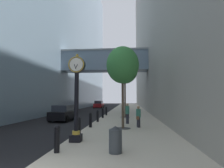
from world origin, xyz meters
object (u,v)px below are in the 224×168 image
at_px(street_tree_mid_near, 125,69).
at_px(pedestrian_walking, 138,116).
at_px(street_tree_near, 123,65).
at_px(bollard_second, 79,126).
at_px(pedestrian_by_clock, 127,113).
at_px(trash_bin, 115,139).
at_px(car_black_mid, 64,113).
at_px(bollard_sixth, 106,111).
at_px(bollard_fifth, 103,113).
at_px(car_red_near, 99,104).
at_px(bollard_fourth, 98,115).
at_px(bollard_nearest, 57,138).
at_px(street_clock, 77,93).
at_px(bollard_third, 90,120).

xyz_separation_m(street_tree_mid_near, pedestrian_walking, (1.13, -7.39, -4.69)).
height_order(street_tree_near, pedestrian_walking, street_tree_near).
height_order(bollard_second, street_tree_near, street_tree_near).
bearing_deg(bollard_second, pedestrian_by_clock, 63.61).
height_order(street_tree_near, trash_bin, street_tree_near).
distance_m(bollard_second, street_tree_mid_near, 12.25).
distance_m(street_tree_near, car_black_mid, 9.07).
bearing_deg(bollard_sixth, pedestrian_by_clock, -70.43).
bearing_deg(trash_bin, bollard_fifth, 100.13).
xyz_separation_m(trash_bin, car_red_near, (-6.48, 36.21, 0.13)).
xyz_separation_m(bollard_fifth, bollard_sixth, (0.00, 3.29, 0.00)).
xyz_separation_m(bollard_fifth, trash_bin, (2.32, -12.99, -0.03)).
bearing_deg(bollard_second, bollard_fourth, 90.00).
distance_m(bollard_nearest, bollard_second, 3.29).
bearing_deg(bollard_sixth, bollard_nearest, -90.00).
height_order(bollard_fifth, street_tree_near, street_tree_near).
bearing_deg(bollard_second, street_tree_near, 50.80).
bearing_deg(bollard_nearest, car_red_near, 96.52).
xyz_separation_m(street_clock, bollard_nearest, (-0.22, -1.95, -1.86)).
relative_size(bollard_sixth, street_tree_mid_near, 0.15).
xyz_separation_m(bollard_third, pedestrian_walking, (3.55, 0.26, 0.26)).
bearing_deg(street_tree_near, bollard_fifth, 109.34).
bearing_deg(pedestrian_walking, trash_bin, -100.46).
bearing_deg(car_black_mid, trash_bin, -61.75).
bearing_deg(street_tree_mid_near, bollard_third, -107.55).
xyz_separation_m(bollard_sixth, car_black_mid, (-3.80, -4.88, 0.07)).
relative_size(bollard_fifth, street_tree_mid_near, 0.15).
bearing_deg(pedestrian_walking, car_black_mid, 147.28).
height_order(bollard_second, street_tree_mid_near, street_tree_mid_near).
xyz_separation_m(street_tree_mid_near, trash_bin, (-0.10, -14.07, -4.98)).
distance_m(street_tree_mid_near, trash_bin, 14.92).
bearing_deg(pedestrian_by_clock, street_clock, -110.14).
xyz_separation_m(bollard_second, bollard_fourth, (0.00, 6.58, 0.00)).
relative_size(pedestrian_walking, car_red_near, 0.37).
bearing_deg(car_red_near, bollard_third, -82.06).
height_order(street_clock, bollard_fourth, street_clock).
height_order(street_tree_near, pedestrian_by_clock, street_tree_near).
relative_size(bollard_sixth, street_tree_near, 0.18).
height_order(street_tree_mid_near, trash_bin, street_tree_mid_near).
xyz_separation_m(bollard_third, trash_bin, (2.32, -6.41, -0.03)).
relative_size(street_tree_mid_near, pedestrian_by_clock, 4.20).
bearing_deg(street_tree_mid_near, bollard_nearest, -99.65).
height_order(bollard_second, bollard_third, same).
distance_m(street_tree_mid_near, car_red_near, 23.60).
height_order(bollard_fourth, trash_bin, bollard_fourth).
height_order(bollard_nearest, bollard_fifth, same).
bearing_deg(pedestrian_by_clock, bollard_second, -116.39).
xyz_separation_m(street_clock, bollard_fourth, (-0.22, 7.92, -1.86)).
bearing_deg(street_tree_mid_near, bollard_second, -102.47).
bearing_deg(street_tree_near, pedestrian_by_clock, 83.12).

